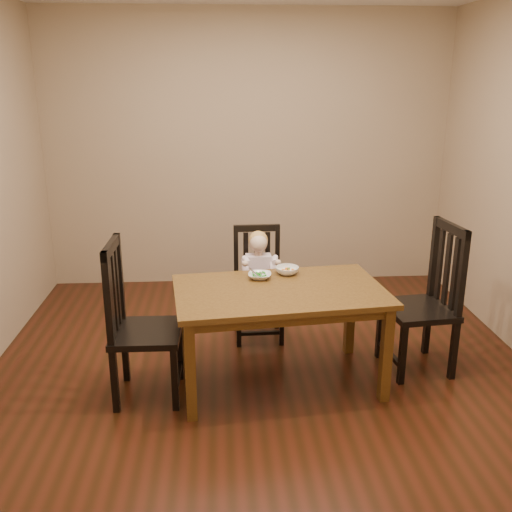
{
  "coord_description": "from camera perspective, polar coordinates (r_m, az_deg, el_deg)",
  "views": [
    {
      "loc": [
        -0.29,
        -3.71,
        2.05
      ],
      "look_at": [
        -0.03,
        0.25,
        0.81
      ],
      "focal_mm": 40.0,
      "sensor_mm": 36.0,
      "label": 1
    }
  ],
  "objects": [
    {
      "name": "room",
      "position": [
        3.79,
        0.74,
        6.7
      ],
      "size": [
        4.01,
        4.01,
        2.71
      ],
      "color": "#3B170C",
      "rests_on": "ground"
    },
    {
      "name": "dining_table",
      "position": [
        3.86,
        2.37,
        -4.44
      ],
      "size": [
        1.49,
        0.99,
        0.7
      ],
      "rotation": [
        0.0,
        0.0,
        0.11
      ],
      "color": "#442A0F",
      "rests_on": "room"
    },
    {
      "name": "chair_child",
      "position": [
        4.65,
        0.2,
        -2.93
      ],
      "size": [
        0.4,
        0.39,
        0.92
      ],
      "rotation": [
        0.0,
        0.0,
        3.16
      ],
      "color": "black",
      "rests_on": "room"
    },
    {
      "name": "chair_left",
      "position": [
        3.82,
        -11.73,
        -6.71
      ],
      "size": [
        0.45,
        0.47,
        1.08
      ],
      "rotation": [
        0.0,
        0.0,
        -1.59
      ],
      "color": "black",
      "rests_on": "room"
    },
    {
      "name": "chair_right",
      "position": [
        4.28,
        16.65,
        -4.34
      ],
      "size": [
        0.5,
        0.52,
        1.09
      ],
      "rotation": [
        0.0,
        0.0,
        1.69
      ],
      "color": "black",
      "rests_on": "room"
    },
    {
      "name": "toddler",
      "position": [
        4.56,
        0.25,
        -1.76
      ],
      "size": [
        0.28,
        0.34,
        0.46
      ],
      "primitive_type": null,
      "rotation": [
        0.0,
        0.0,
        3.16
      ],
      "color": "white",
      "rests_on": "chair_child"
    },
    {
      "name": "bowl_peas",
      "position": [
        4.01,
        0.37,
        -2.0
      ],
      "size": [
        0.18,
        0.18,
        0.04
      ],
      "primitive_type": "imported",
      "rotation": [
        0.0,
        0.0,
        -0.12
      ],
      "color": "white",
      "rests_on": "dining_table"
    },
    {
      "name": "bowl_veg",
      "position": [
        4.11,
        3.13,
        -1.45
      ],
      "size": [
        0.21,
        0.21,
        0.05
      ],
      "primitive_type": "imported",
      "rotation": [
        0.0,
        0.0,
        0.27
      ],
      "color": "white",
      "rests_on": "dining_table"
    },
    {
      "name": "fork",
      "position": [
        3.98,
        -0.14,
        -1.79
      ],
      "size": [
        0.07,
        0.1,
        0.04
      ],
      "rotation": [
        0.0,
        0.0,
        0.6
      ],
      "color": "silver",
      "rests_on": "bowl_peas"
    }
  ]
}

